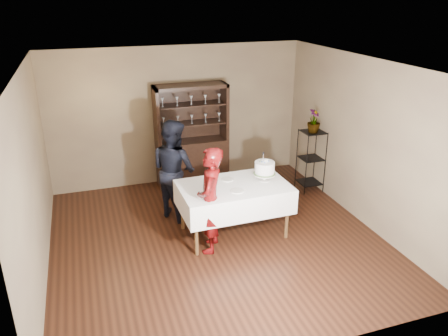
% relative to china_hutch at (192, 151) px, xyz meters
% --- Properties ---
extents(floor, '(5.00, 5.00, 0.00)m').
position_rel_china_hutch_xyz_m(floor, '(-0.20, -2.25, -0.66)').
color(floor, black).
rests_on(floor, ground).
extents(ceiling, '(5.00, 5.00, 0.00)m').
position_rel_china_hutch_xyz_m(ceiling, '(-0.20, -2.25, 2.04)').
color(ceiling, silver).
rests_on(ceiling, back_wall).
extents(back_wall, '(5.00, 0.02, 2.70)m').
position_rel_china_hutch_xyz_m(back_wall, '(-0.20, 0.25, 0.69)').
color(back_wall, brown).
rests_on(back_wall, floor).
extents(wall_left, '(0.02, 5.00, 2.70)m').
position_rel_china_hutch_xyz_m(wall_left, '(-2.70, -2.25, 0.69)').
color(wall_left, brown).
rests_on(wall_left, floor).
extents(wall_right, '(0.02, 5.00, 2.70)m').
position_rel_china_hutch_xyz_m(wall_right, '(2.30, -2.25, 0.69)').
color(wall_right, brown).
rests_on(wall_right, floor).
extents(china_hutch, '(1.40, 0.48, 2.00)m').
position_rel_china_hutch_xyz_m(china_hutch, '(0.00, 0.00, 0.00)').
color(china_hutch, black).
rests_on(china_hutch, floor).
extents(plant_etagere, '(0.42, 0.42, 1.20)m').
position_rel_china_hutch_xyz_m(plant_etagere, '(2.08, -1.05, -0.01)').
color(plant_etagere, black).
rests_on(plant_etagere, floor).
extents(cake_table, '(1.71, 1.07, 0.85)m').
position_rel_china_hutch_xyz_m(cake_table, '(0.11, -2.17, -0.02)').
color(cake_table, white).
rests_on(cake_table, floor).
extents(woman, '(0.60, 0.70, 1.62)m').
position_rel_china_hutch_xyz_m(woman, '(-0.36, -2.49, 0.14)').
color(woman, '#3D0506').
rests_on(woman, floor).
extents(man, '(0.97, 1.04, 1.71)m').
position_rel_china_hutch_xyz_m(man, '(-0.63, -1.26, 0.19)').
color(man, black).
rests_on(man, floor).
extents(cake, '(0.37, 0.37, 0.48)m').
position_rel_china_hutch_xyz_m(cake, '(0.63, -2.14, 0.38)').
color(cake, white).
rests_on(cake, cake_table).
extents(plate_near, '(0.27, 0.27, 0.01)m').
position_rel_china_hutch_xyz_m(plate_near, '(0.08, -2.39, 0.19)').
color(plate_near, white).
rests_on(plate_near, cake_table).
extents(plate_far, '(0.21, 0.21, 0.01)m').
position_rel_china_hutch_xyz_m(plate_far, '(0.08, -1.94, 0.19)').
color(plate_far, white).
rests_on(plate_far, cake_table).
extents(potted_plant, '(0.35, 0.35, 0.44)m').
position_rel_china_hutch_xyz_m(potted_plant, '(2.05, -1.10, 0.74)').
color(potted_plant, '#466C33').
rests_on(potted_plant, plant_etagere).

